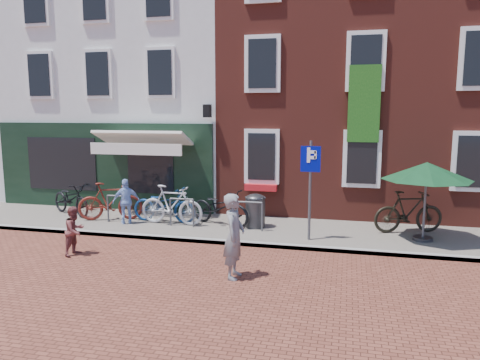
% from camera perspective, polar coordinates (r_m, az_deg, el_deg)
% --- Properties ---
extents(ground, '(80.00, 80.00, 0.00)m').
position_cam_1_polar(ground, '(11.75, -2.44, -8.14)').
color(ground, brown).
extents(sidewalk, '(24.00, 3.00, 0.10)m').
position_cam_1_polar(sidewalk, '(12.94, 3.68, -6.34)').
color(sidewalk, slate).
rests_on(sidewalk, ground).
extents(building_stucco, '(8.00, 8.00, 9.00)m').
position_cam_1_polar(building_stucco, '(19.60, -11.22, 11.73)').
color(building_stucco, silver).
rests_on(building_stucco, ground).
extents(building_brick_mid, '(6.00, 8.00, 10.00)m').
position_cam_1_polar(building_brick_mid, '(17.93, 10.17, 13.66)').
color(building_brick_mid, maroon).
rests_on(building_brick_mid, ground).
extents(litter_bin, '(0.56, 0.56, 1.03)m').
position_cam_1_polar(litter_bin, '(12.96, 1.94, -3.65)').
color(litter_bin, '#373739').
rests_on(litter_bin, sidewalk).
extents(parking_sign, '(0.50, 0.08, 2.56)m').
position_cam_1_polar(parking_sign, '(11.62, 8.82, 0.65)').
color(parking_sign, '#4C4C4F').
rests_on(parking_sign, sidewalk).
extents(parasol, '(2.26, 2.26, 2.12)m').
position_cam_1_polar(parasol, '(12.36, 22.44, 1.42)').
color(parasol, '#4C4C4F').
rests_on(parasol, sidewalk).
extents(woman, '(0.43, 0.64, 1.75)m').
position_cam_1_polar(woman, '(9.29, -0.75, -7.06)').
color(woman, slate).
rests_on(woman, ground).
extents(boy, '(0.52, 0.63, 1.17)m').
position_cam_1_polar(boy, '(11.51, -20.06, -6.00)').
color(boy, brown).
rests_on(boy, ground).
extents(cafe_person, '(0.84, 0.68, 1.33)m').
position_cam_1_polar(cafe_person, '(13.75, -14.09, -2.62)').
color(cafe_person, '#8CAAE2').
rests_on(cafe_person, sidewalk).
extents(bicycle_0, '(2.09, 1.53, 1.05)m').
position_cam_1_polar(bicycle_0, '(15.46, -20.45, -2.22)').
color(bicycle_0, black).
rests_on(bicycle_0, sidewalk).
extents(bicycle_1, '(2.00, 1.20, 1.16)m').
position_cam_1_polar(bicycle_1, '(14.35, -15.97, -2.59)').
color(bicycle_1, maroon).
rests_on(bicycle_1, sidewalk).
extents(bicycle_2, '(2.02, 0.77, 1.05)m').
position_cam_1_polar(bicycle_2, '(13.76, -9.48, -3.09)').
color(bicycle_2, navy).
rests_on(bicycle_2, sidewalk).
extents(bicycle_3, '(1.95, 0.63, 1.16)m').
position_cam_1_polar(bicycle_3, '(13.42, -8.59, -3.11)').
color(bicycle_3, '#B5B6B8').
rests_on(bicycle_3, sidewalk).
extents(bicycle_4, '(2.11, 1.36, 1.05)m').
position_cam_1_polar(bicycle_4, '(13.24, -2.52, -3.44)').
color(bicycle_4, black).
rests_on(bicycle_4, sidewalk).
extents(bicycle_5, '(2.00, 1.13, 1.16)m').
position_cam_1_polar(bicycle_5, '(13.20, 20.42, -3.77)').
color(bicycle_5, black).
rests_on(bicycle_5, sidewalk).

